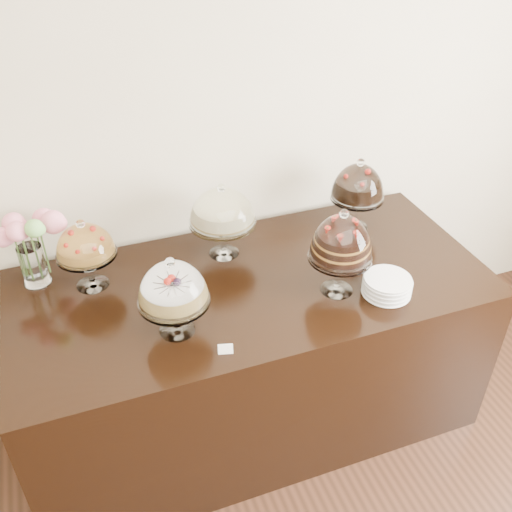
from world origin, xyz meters
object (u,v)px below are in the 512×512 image
object	(u,v)px
cake_stand_choco_layer	(341,241)
cake_stand_dark_choco	(358,185)
cake_stand_sugar_sponge	(173,287)
flower_vase	(31,238)
display_counter	(253,351)
cake_stand_cheesecake	(222,210)
plate_stack	(387,286)
cake_stand_fruit_tart	(85,245)

from	to	relation	value
cake_stand_choco_layer	cake_stand_dark_choco	bearing A→B (deg)	54.08
cake_stand_sugar_sponge	cake_stand_dark_choco	bearing A→B (deg)	23.47
cake_stand_dark_choco	flower_vase	world-z (taller)	cake_stand_dark_choco
display_counter	cake_stand_cheesecake	size ratio (longest dim) A/B	5.71
cake_stand_choco_layer	plate_stack	bearing A→B (deg)	-26.87
cake_stand_fruit_tart	plate_stack	world-z (taller)	cake_stand_fruit_tart
cake_stand_cheesecake	cake_stand_fruit_tart	size ratio (longest dim) A/B	1.10
cake_stand_cheesecake	plate_stack	world-z (taller)	cake_stand_cheesecake
cake_stand_choco_layer	plate_stack	world-z (taller)	cake_stand_choco_layer
cake_stand_fruit_tart	cake_stand_cheesecake	bearing A→B (deg)	2.96
cake_stand_cheesecake	cake_stand_fruit_tart	distance (m)	0.64
cake_stand_cheesecake	cake_stand_fruit_tart	bearing A→B (deg)	-177.04
cake_stand_sugar_sponge	cake_stand_cheesecake	bearing A→B (deg)	53.14
plate_stack	cake_stand_fruit_tart	bearing A→B (deg)	157.12
plate_stack	cake_stand_dark_choco	bearing A→B (deg)	76.81
display_counter	cake_stand_dark_choco	bearing A→B (deg)	21.67
display_counter	cake_stand_choco_layer	distance (m)	0.81
display_counter	plate_stack	bearing A→B (deg)	-28.03
flower_vase	cake_stand_fruit_tart	bearing A→B (deg)	-29.09
cake_stand_dark_choco	plate_stack	world-z (taller)	cake_stand_dark_choco
cake_stand_sugar_sponge	cake_stand_fruit_tart	xyz separation A→B (m)	(-0.29, 0.43, -0.01)
cake_stand_fruit_tart	cake_stand_dark_choco	bearing A→B (deg)	1.29
flower_vase	plate_stack	distance (m)	1.60
cake_stand_sugar_sponge	plate_stack	xyz separation A→B (m)	(0.94, -0.09, -0.19)
cake_stand_choco_layer	cake_stand_sugar_sponge	bearing A→B (deg)	-178.92
cake_stand_choco_layer	flower_vase	distance (m)	1.36
cake_stand_fruit_tart	flower_vase	size ratio (longest dim) A/B	0.96
cake_stand_choco_layer	cake_stand_cheesecake	size ratio (longest dim) A/B	1.10
cake_stand_cheesecake	cake_stand_dark_choco	world-z (taller)	cake_stand_dark_choco
cake_stand_cheesecake	plate_stack	distance (m)	0.83
cake_stand_sugar_sponge	cake_stand_choco_layer	xyz separation A→B (m)	(0.74, 0.01, 0.04)
cake_stand_dark_choco	cake_stand_sugar_sponge	bearing A→B (deg)	-156.53
display_counter	plate_stack	xyz separation A→B (m)	(0.54, -0.29, 0.49)
display_counter	cake_stand_dark_choco	xyz separation A→B (m)	(0.67, 0.26, 0.70)
cake_stand_choco_layer	cake_stand_dark_choco	xyz separation A→B (m)	(0.33, 0.45, -0.02)
flower_vase	cake_stand_sugar_sponge	bearing A→B (deg)	-47.51
cake_stand_choco_layer	cake_stand_cheesecake	distance (m)	0.60
plate_stack	cake_stand_cheesecake	bearing A→B (deg)	136.87
cake_stand_sugar_sponge	display_counter	bearing A→B (deg)	26.34
cake_stand_sugar_sponge	cake_stand_dark_choco	distance (m)	1.17
display_counter	cake_stand_fruit_tart	world-z (taller)	cake_stand_fruit_tart
cake_stand_choco_layer	cake_stand_fruit_tart	xyz separation A→B (m)	(-1.04, 0.42, -0.04)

